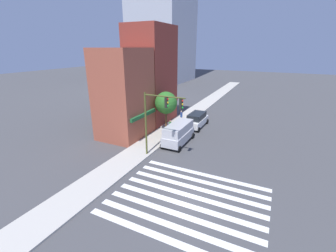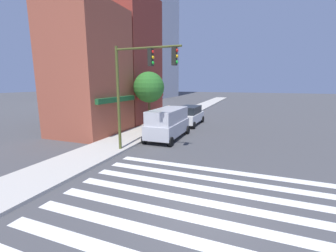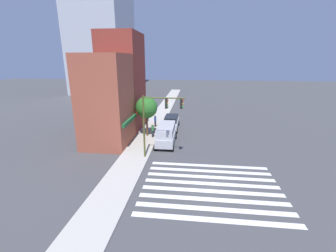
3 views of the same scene
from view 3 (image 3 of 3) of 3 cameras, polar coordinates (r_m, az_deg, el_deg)
The scene contains 10 objects.
ground_plane at distance 18.73m, azimuth 10.90°, elevation -15.05°, with size 200.00×200.00×0.00m, color #424244.
sidewalk_left at distance 19.52m, azimuth -12.26°, elevation -13.49°, with size 120.00×3.00×0.15m.
crosswalk_stripes at distance 18.73m, azimuth 10.90°, elevation -15.04°, with size 8.14×10.80×0.01m.
storefront_row at distance 30.18m, azimuth -12.82°, elevation 9.06°, with size 12.94×5.30×13.28m.
traffic_signal at distance 21.73m, azimuth -2.45°, elevation 2.93°, with size 0.32×4.16×6.45m.
van_silver at distance 26.57m, azimuth -0.49°, elevation -2.03°, with size 5.02×2.22×2.34m.
suv_white at distance 32.64m, azimuth 0.85°, elevation 1.02°, with size 4.71×2.12×1.94m.
pedestrian_green_top at distance 28.76m, azimuth -3.92°, elevation -1.07°, with size 0.32×0.32×1.77m.
pedestrian_blue_shirt at distance 33.28m, azimuth -3.27°, elevation 1.37°, with size 0.32×0.32×1.77m.
street_tree at distance 28.72m, azimuth -5.47°, elevation 4.71°, with size 2.77×2.77×5.16m.
Camera 3 is at (-15.96, 1.63, 9.67)m, focal length 24.00 mm.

